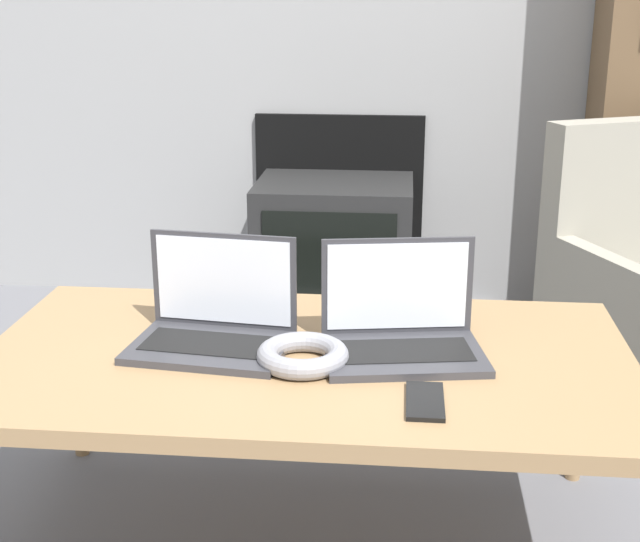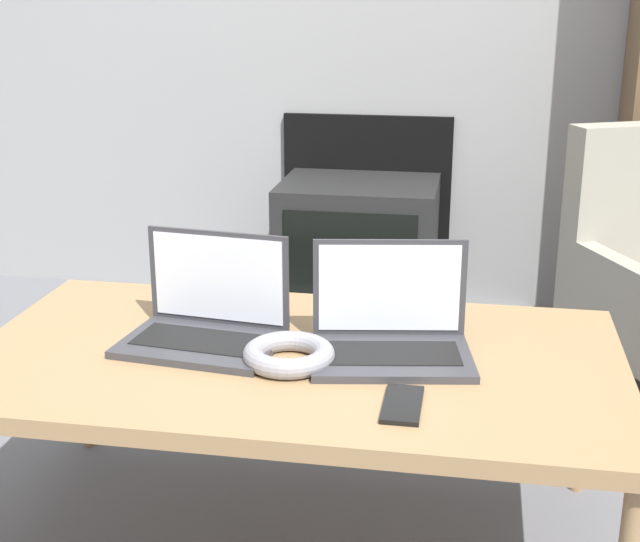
# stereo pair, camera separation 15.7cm
# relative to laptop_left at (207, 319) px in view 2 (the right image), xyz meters

# --- Properties ---
(table) EXTENTS (1.34, 0.74, 0.45)m
(table) POSITION_rel_laptop_left_xyz_m (0.20, -0.04, -0.08)
(table) COLOR #9E7A51
(table) RESTS_ON ground_plane
(laptop_left) EXTENTS (0.34, 0.26, 0.22)m
(laptop_left) POSITION_rel_laptop_left_xyz_m (0.00, 0.00, 0.00)
(laptop_left) COLOR #38383D
(laptop_left) RESTS_ON table
(laptop_right) EXTENTS (0.35, 0.27, 0.22)m
(laptop_right) POSITION_rel_laptop_left_xyz_m (0.39, -0.00, 0.00)
(laptop_right) COLOR #38383D
(laptop_right) RESTS_ON table
(headphones) EXTENTS (0.18, 0.18, 0.04)m
(headphones) POSITION_rel_laptop_left_xyz_m (0.20, -0.09, -0.03)
(headphones) COLOR gray
(headphones) RESTS_ON table
(phone) EXTENTS (0.07, 0.15, 0.01)m
(phone) POSITION_rel_laptop_left_xyz_m (0.44, -0.24, -0.05)
(phone) COLOR black
(phone) RESTS_ON table
(tv) EXTENTS (0.55, 0.44, 0.51)m
(tv) POSITION_rel_laptop_left_xyz_m (0.14, 1.36, -0.24)
(tv) COLOR black
(tv) RESTS_ON ground_plane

